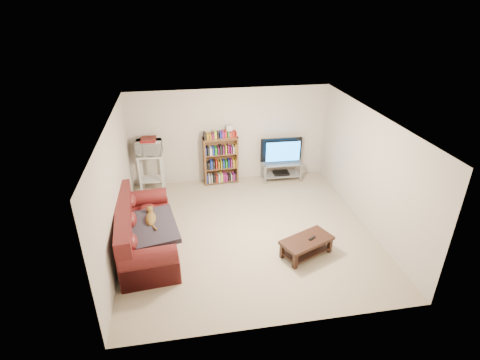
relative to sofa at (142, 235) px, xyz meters
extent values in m
plane|color=#C0AF8F|center=(2.10, 0.27, -0.34)|extent=(5.00, 5.00, 0.00)
plane|color=white|center=(2.10, 0.27, 2.06)|extent=(5.00, 5.00, 0.00)
plane|color=beige|center=(2.10, 2.77, 0.86)|extent=(5.00, 0.00, 5.00)
plane|color=beige|center=(2.10, -2.23, 0.86)|extent=(5.00, 0.00, 5.00)
plane|color=beige|center=(-0.40, 0.27, 0.86)|extent=(0.00, 5.00, 5.00)
plane|color=beige|center=(4.60, 0.27, 0.86)|extent=(0.00, 5.00, 5.00)
cube|color=#5D1818|center=(0.09, 0.01, -0.12)|extent=(1.21, 2.39, 0.44)
cube|color=#5D1818|center=(-0.28, -0.03, 0.16)|extent=(0.47, 2.32, 0.96)
cube|color=#5D1818|center=(0.19, -1.02, -0.06)|extent=(0.96, 0.33, 0.56)
cube|color=#5D1818|center=(-0.01, 1.04, -0.06)|extent=(0.96, 0.33, 0.56)
cube|color=#2F2A36|center=(0.20, -0.14, 0.23)|extent=(1.08, 1.29, 0.19)
cube|color=black|center=(3.03, -0.68, -0.01)|extent=(1.10, 0.84, 0.06)
cube|color=black|center=(3.03, -0.68, -0.24)|extent=(0.99, 0.76, 0.03)
cube|color=black|center=(2.71, -1.03, -0.19)|extent=(0.09, 0.09, 0.30)
cube|color=black|center=(3.50, -0.68, -0.19)|extent=(0.09, 0.09, 0.30)
cube|color=black|center=(2.56, -0.69, -0.19)|extent=(0.09, 0.09, 0.30)
cube|color=black|center=(3.35, -0.34, -0.19)|extent=(0.09, 0.09, 0.30)
cube|color=black|center=(3.13, -0.69, 0.03)|extent=(0.16, 0.12, 0.02)
cube|color=#999EA3|center=(3.40, 2.47, 0.14)|extent=(1.01, 0.47, 0.03)
cube|color=#999EA3|center=(3.40, 2.47, -0.19)|extent=(0.96, 0.45, 0.02)
cube|color=gray|center=(2.92, 2.28, -0.09)|extent=(0.05, 0.05, 0.50)
cube|color=gray|center=(3.87, 2.27, -0.09)|extent=(0.05, 0.05, 0.50)
cube|color=gray|center=(2.93, 2.67, -0.09)|extent=(0.05, 0.05, 0.50)
cube|color=gray|center=(3.87, 2.66, -0.09)|extent=(0.05, 0.05, 0.50)
imported|color=black|center=(3.40, 2.47, 0.47)|extent=(1.08, 0.16, 0.62)
cube|color=black|center=(3.40, 2.47, -0.15)|extent=(0.41, 0.29, 0.06)
cube|color=brown|center=(1.41, 2.54, 0.29)|extent=(0.06, 0.27, 1.25)
cube|color=brown|center=(2.24, 2.59, 0.29)|extent=(0.06, 0.27, 1.25)
cube|color=brown|center=(1.82, 2.57, 0.90)|extent=(0.88, 0.33, 0.03)
cube|color=maroon|center=(1.63, 2.55, 0.95)|extent=(0.26, 0.21, 0.07)
cube|color=silver|center=(0.10, 2.44, 0.61)|extent=(0.63, 0.47, 0.04)
cube|color=silver|center=(0.10, 2.44, -0.04)|extent=(0.57, 0.43, 0.03)
cube|color=silver|center=(-0.17, 2.28, 0.12)|extent=(0.05, 0.05, 0.93)
cube|color=silver|center=(0.35, 2.25, 0.12)|extent=(0.05, 0.05, 0.93)
cube|color=silver|center=(-0.15, 2.64, 0.12)|extent=(0.05, 0.05, 0.93)
cube|color=silver|center=(0.37, 2.61, 0.12)|extent=(0.05, 0.05, 0.93)
imported|color=silver|center=(0.10, 2.44, 0.79)|extent=(0.62, 0.44, 0.33)
cube|color=maroon|center=(0.10, 2.44, 0.98)|extent=(0.37, 0.33, 0.05)
camera|label=1|loc=(0.85, -6.08, 4.13)|focal=28.00mm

